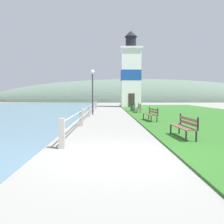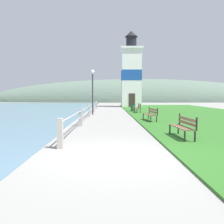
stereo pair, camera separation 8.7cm
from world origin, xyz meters
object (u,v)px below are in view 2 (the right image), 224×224
object	(u,v)px
park_bench_near	(184,125)
lamp_post	(93,84)
park_bench_far	(138,107)
trash_bin	(133,108)
park_bench_midway	(151,113)
lighthouse	(131,74)

from	to	relation	value
park_bench_near	lamp_post	world-z (taller)	lamp_post
park_bench_far	trash_bin	size ratio (longest dim) A/B	1.95
park_bench_midway	lighthouse	distance (m)	21.38
trash_bin	lamp_post	size ratio (longest dim) A/B	0.21
lighthouse	lamp_post	world-z (taller)	lighthouse
trash_bin	lighthouse	bearing A→B (deg)	85.93
lamp_post	lighthouse	bearing A→B (deg)	72.59
park_bench_midway	lighthouse	world-z (taller)	lighthouse
park_bench_far	lighthouse	world-z (taller)	lighthouse
trash_bin	lamp_post	xyz separation A→B (m)	(-3.95, -3.94, 2.31)
park_bench_near	park_bench_midway	xyz separation A→B (m)	(-0.18, 6.55, 0.00)
park_bench_near	park_bench_far	bearing A→B (deg)	-91.84
lighthouse	trash_bin	xyz separation A→B (m)	(-0.80, -11.20, -4.44)
park_bench_midway	trash_bin	size ratio (longest dim) A/B	2.41
lamp_post	park_bench_midway	bearing A→B (deg)	-54.14
park_bench_near	lamp_post	xyz separation A→B (m)	(-4.37, 12.35, 2.20)
park_bench_far	lighthouse	distance (m)	13.70
park_bench_near	park_bench_far	size ratio (longest dim) A/B	1.19
park_bench_near	lighthouse	xyz separation A→B (m)	(0.38, 27.49, 4.32)
park_bench_far	lighthouse	bearing A→B (deg)	-93.09
park_bench_midway	park_bench_far	world-z (taller)	same
lighthouse	lamp_post	bearing A→B (deg)	-107.41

